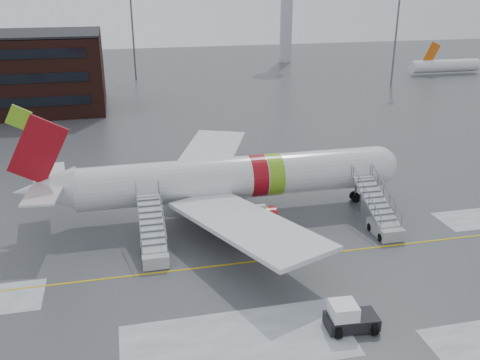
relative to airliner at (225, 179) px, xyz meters
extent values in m
plane|color=#494C4F|center=(3.07, -8.22, -3.42)|extent=(260.00, 260.00, 0.00)
cylinder|color=silver|center=(0.95, 0.00, 0.08)|extent=(28.00, 3.80, 3.80)
sphere|color=silver|center=(14.95, 0.00, 0.08)|extent=(3.80, 3.80, 3.80)
cube|color=black|center=(16.00, 0.00, 0.58)|extent=(1.09, 1.60, 0.97)
cone|color=silver|center=(-15.45, 0.00, 0.33)|extent=(5.20, 3.72, 3.72)
cube|color=maroon|center=(-15.55, 0.00, 3.88)|extent=(5.27, 0.30, 6.09)
cube|color=#78B31C|center=(-16.65, 0.00, 6.68)|extent=(2.16, 0.26, 2.16)
cube|color=silver|center=(-15.25, 2.60, 0.98)|extent=(3.07, 4.85, 0.18)
cube|color=silver|center=(-15.25, -2.60, 0.98)|extent=(3.07, 4.85, 0.18)
cube|color=silver|center=(-0.05, 8.50, -0.52)|extent=(10.72, 15.97, 1.13)
cube|color=silver|center=(-0.05, -8.50, -0.52)|extent=(10.72, 15.97, 1.13)
cylinder|color=silver|center=(1.45, 5.20, -1.87)|extent=(3.40, 2.10, 2.10)
cylinder|color=silver|center=(1.45, -5.20, -1.87)|extent=(3.40, 2.10, 2.10)
cylinder|color=#595B60|center=(12.95, 0.00, -2.52)|extent=(0.20, 0.20, 1.80)
cylinder|color=black|center=(12.95, 0.00, -2.97)|extent=(0.90, 0.56, 0.90)
cylinder|color=black|center=(0.45, 2.40, -2.97)|extent=(0.90, 0.56, 0.90)
cylinder|color=black|center=(0.45, -2.40, -2.97)|extent=(0.90, 0.56, 0.90)
cube|color=#A0A2A7|center=(12.38, -7.30, -2.87)|extent=(2.00, 3.20, 1.00)
cube|color=#A0A2A7|center=(12.38, -5.20, -1.19)|extent=(1.90, 5.87, 2.52)
cube|color=#A0A2A7|center=(12.38, -1.90, -0.02)|extent=(1.90, 1.40, 0.15)
cylinder|color=#595B60|center=(12.38, -2.30, -1.72)|extent=(0.16, 0.16, 3.40)
cylinder|color=black|center=(11.48, -8.30, -3.07)|extent=(0.25, 0.70, 0.70)
cylinder|color=black|center=(13.28, -6.30, -3.07)|extent=(0.25, 0.70, 0.70)
cube|color=#B4B6BC|center=(-7.04, -7.30, -2.87)|extent=(2.00, 3.20, 1.00)
cube|color=#B4B6BC|center=(-7.04, -5.20, -1.19)|extent=(1.90, 5.87, 2.52)
cube|color=#B4B6BC|center=(-7.04, -1.90, -0.02)|extent=(1.90, 1.40, 0.15)
cylinder|color=#595B60|center=(-7.04, -2.30, -1.72)|extent=(0.16, 0.16, 3.40)
cylinder|color=black|center=(-7.94, -8.30, -3.07)|extent=(0.25, 0.70, 0.70)
cylinder|color=black|center=(-6.14, -6.30, -3.07)|extent=(0.25, 0.70, 0.70)
cube|color=black|center=(4.27, -18.59, -2.90)|extent=(3.32, 1.93, 0.80)
cube|color=white|center=(3.70, -18.56, -2.10)|extent=(1.71, 1.71, 1.03)
cube|color=black|center=(3.70, -18.56, -1.70)|extent=(1.47, 1.58, 0.17)
cylinder|color=black|center=(3.08, -19.32, -3.02)|extent=(0.40, 0.82, 0.80)
cylinder|color=black|center=(5.37, -19.47, -3.02)|extent=(0.40, 0.82, 0.80)
cylinder|color=black|center=(3.18, -17.72, -3.02)|extent=(0.40, 0.82, 0.80)
cylinder|color=black|center=(5.47, -17.87, -3.02)|extent=(0.40, 0.82, 0.80)
cylinder|color=#B2B5BA|center=(33.07, 86.78, 10.58)|extent=(3.00, 3.00, 28.00)
cylinder|color=#595B60|center=(45.07, 53.78, 6.18)|extent=(0.36, 0.36, 19.20)
cylinder|color=#595B60|center=(-4.93, 69.78, 6.18)|extent=(0.36, 0.36, 19.20)
camera|label=1|loc=(-8.75, -44.23, 17.29)|focal=40.00mm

